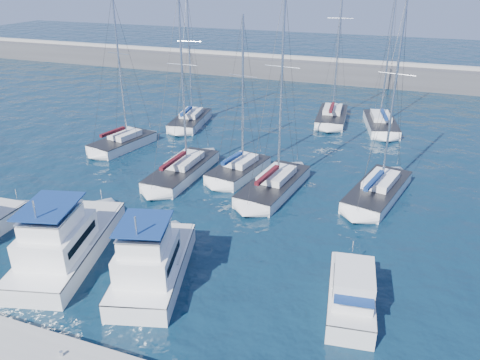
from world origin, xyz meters
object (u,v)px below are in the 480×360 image
(sailboat_mid_a, at_px, (123,142))
(sailboat_mid_c, at_px, (239,170))
(motor_yacht_stbd_inner, at_px, (152,264))
(sailboat_back_a, at_px, (190,120))
(sailboat_mid_e, at_px, (378,190))
(motor_yacht_stbd_outer, at_px, (351,294))
(sailboat_mid_b, at_px, (182,170))
(sailboat_back_c, at_px, (381,123))
(sailboat_mid_d, at_px, (274,185))
(sailboat_back_b, at_px, (332,116))
(motor_yacht_port_inner, at_px, (65,244))

(sailboat_mid_a, height_order, sailboat_mid_c, sailboat_mid_a)
(motor_yacht_stbd_inner, xyz_separation_m, sailboat_back_a, (-10.87, 27.33, -0.61))
(motor_yacht_stbd_inner, height_order, sailboat_mid_e, sailboat_mid_e)
(sailboat_mid_a, bearing_deg, motor_yacht_stbd_inner, -40.49)
(sailboat_mid_a, xyz_separation_m, sailboat_mid_c, (13.31, -2.43, -0.01))
(motor_yacht_stbd_outer, relative_size, sailboat_mid_b, 0.44)
(sailboat_back_c, bearing_deg, sailboat_mid_d, -120.94)
(sailboat_mid_d, bearing_deg, sailboat_back_b, 94.94)
(sailboat_back_b, height_order, sailboat_back_c, sailboat_back_b)
(motor_yacht_stbd_outer, bearing_deg, sailboat_mid_d, 114.76)
(sailboat_mid_b, distance_m, sailboat_mid_d, 8.31)
(sailboat_mid_b, relative_size, sailboat_mid_c, 1.11)
(motor_yacht_stbd_outer, height_order, sailboat_back_c, sailboat_back_c)
(sailboat_mid_b, bearing_deg, motor_yacht_stbd_outer, -36.42)
(motor_yacht_port_inner, bearing_deg, sailboat_back_c, 50.40)
(sailboat_back_a, bearing_deg, motor_yacht_stbd_inner, -76.21)
(sailboat_mid_b, height_order, sailboat_back_a, sailboat_mid_b)
(sailboat_mid_d, xyz_separation_m, sailboat_mid_e, (7.93, 1.86, -0.01))
(motor_yacht_stbd_inner, height_order, sailboat_mid_a, sailboat_mid_a)
(sailboat_mid_a, distance_m, sailboat_back_b, 24.24)
(sailboat_mid_a, xyz_separation_m, sailboat_mid_d, (17.06, -4.39, -0.01))
(sailboat_mid_a, distance_m, sailboat_mid_d, 17.62)
(sailboat_back_a, height_order, sailboat_back_b, sailboat_back_b)
(sailboat_mid_a, distance_m, sailboat_mid_c, 13.53)
(motor_yacht_stbd_inner, bearing_deg, sailboat_back_b, 67.57)
(sailboat_back_a, bearing_deg, sailboat_back_b, 17.64)
(motor_yacht_port_inner, distance_m, sailboat_mid_c, 16.69)
(motor_yacht_port_inner, xyz_separation_m, sailboat_back_a, (-4.84, 27.31, -0.61))
(sailboat_mid_b, height_order, sailboat_back_c, sailboat_back_c)
(sailboat_mid_c, xyz_separation_m, sailboat_mid_d, (3.75, -1.96, -0.00))
(motor_yacht_port_inner, height_order, motor_yacht_stbd_inner, same)
(motor_yacht_stbd_inner, xyz_separation_m, sailboat_mid_e, (11.06, 15.70, -0.61))
(sailboat_mid_e, bearing_deg, sailboat_back_c, 106.87)
(sailboat_mid_b, bearing_deg, sailboat_mid_e, 7.24)
(motor_yacht_stbd_inner, bearing_deg, motor_yacht_stbd_outer, -7.94)
(motor_yacht_stbd_inner, distance_m, motor_yacht_stbd_outer, 11.09)
(motor_yacht_stbd_outer, relative_size, sailboat_back_a, 0.45)
(sailboat_back_b, bearing_deg, sailboat_back_a, -159.52)
(sailboat_mid_e, relative_size, sailboat_back_b, 0.83)
(motor_yacht_stbd_outer, relative_size, sailboat_mid_c, 0.48)
(motor_yacht_port_inner, distance_m, sailboat_mid_b, 14.05)
(sailboat_mid_b, xyz_separation_m, sailboat_mid_c, (4.55, 1.77, 0.01))
(sailboat_mid_e, bearing_deg, sailboat_back_b, 122.97)
(sailboat_mid_b, height_order, sailboat_mid_c, sailboat_mid_b)
(motor_yacht_stbd_inner, bearing_deg, sailboat_mid_c, 76.53)
(sailboat_mid_b, bearing_deg, motor_yacht_port_inner, -92.14)
(motor_yacht_port_inner, distance_m, sailboat_back_b, 35.90)
(motor_yacht_stbd_inner, distance_m, sailboat_back_c, 35.02)
(motor_yacht_stbd_inner, xyz_separation_m, sailboat_back_b, (4.07, 34.46, -0.57))
(motor_yacht_port_inner, relative_size, sailboat_mid_b, 0.72)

